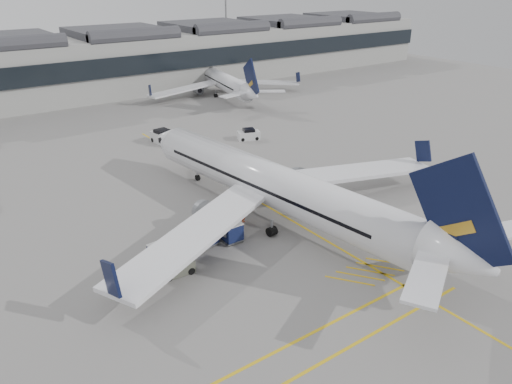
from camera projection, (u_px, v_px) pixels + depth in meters
ground at (229, 270)px, 41.52m from camera, size 220.00×220.00×0.00m
terminal at (18, 70)px, 92.43m from camera, size 200.00×20.45×12.40m
apron_markings at (256, 200)px, 54.28m from camera, size 0.25×60.00×0.01m
airliner_main at (278, 187)px, 48.66m from camera, size 40.45×44.40×11.82m
airliner_far at (223, 81)px, 99.84m from camera, size 31.19×34.40×9.25m
belt_loader at (221, 211)px, 50.62m from camera, size 4.24×1.74×1.70m
baggage_cart_a at (232, 232)px, 45.50m from camera, size 1.82×1.50×1.91m
baggage_cart_b at (191, 244)px, 43.76m from camera, size 1.79×1.58×1.65m
baggage_cart_c at (158, 252)px, 42.45m from camera, size 1.61×1.36×1.61m
baggage_cart_d at (207, 235)px, 44.88m from camera, size 2.16×1.92×1.95m
ramp_agent_a at (243, 214)px, 49.06m from camera, size 0.77×0.71×1.77m
ramp_agent_b at (216, 227)px, 46.52m from camera, size 1.04×0.91×1.81m
pushback_tug at (176, 266)px, 40.78m from camera, size 2.87×1.89×1.54m
safety_cone_nose at (208, 163)px, 64.03m from camera, size 0.41×0.41×0.57m
safety_cone_engine at (333, 199)px, 53.99m from camera, size 0.38×0.38×0.53m
service_van_mid at (163, 137)px, 72.05m from camera, size 2.42×4.12×2.01m
service_van_right at (249, 135)px, 73.62m from camera, size 3.56×2.65×1.65m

